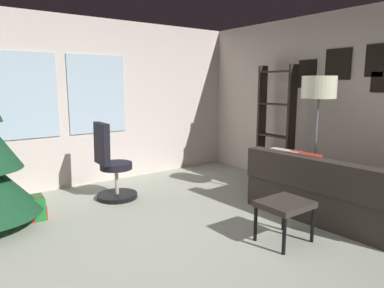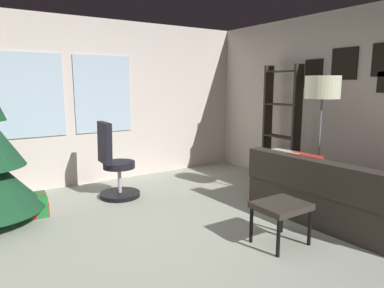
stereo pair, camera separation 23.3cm
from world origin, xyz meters
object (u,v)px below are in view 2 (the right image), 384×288
footstool (281,209)px  bookshelf (281,133)px  gift_box_red (38,208)px  gift_box_green (34,205)px  couch (347,197)px  office_chair (115,169)px  floor_lamp (322,94)px

footstool → bookshelf: size_ratio=0.27×
footstool → gift_box_red: footstool is taller
gift_box_green → footstool: bearing=-48.0°
couch → footstool: 1.13m
gift_box_red → office_chair: office_chair is taller
footstool → office_chair: bearing=110.6°
office_chair → floor_lamp: floor_lamp is taller
gift_box_red → floor_lamp: floor_lamp is taller
gift_box_red → gift_box_green: (-0.05, -0.01, 0.05)m
office_chair → floor_lamp: 2.90m
office_chair → gift_box_green: bearing=-173.9°
office_chair → couch: bearing=-48.6°
bookshelf → floor_lamp: (-0.41, -1.00, 0.64)m
office_chair → bookshelf: 2.61m
gift_box_green → office_chair: (1.08, 0.12, 0.29)m
footstool → office_chair: size_ratio=0.47×
gift_box_red → gift_box_green: size_ratio=1.00×
couch → floor_lamp: size_ratio=1.15×
couch → bookshelf: size_ratio=1.03×
gift_box_green → floor_lamp: (3.15, -1.64, 1.32)m
footstool → floor_lamp: floor_lamp is taller
couch → gift_box_red: size_ratio=6.06×
gift_box_green → gift_box_red: bearing=9.7°
office_chair → gift_box_red: bearing=-174.1°
gift_box_red → office_chair: 1.09m
bookshelf → floor_lamp: 1.26m
office_chair → bookshelf: bookshelf is taller
floor_lamp → office_chair: bearing=139.7°
office_chair → floor_lamp: bearing=-40.3°
gift_box_green → floor_lamp: bearing=-27.5°
bookshelf → office_chair: bearing=163.1°
gift_box_red → gift_box_green: bearing=-170.3°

